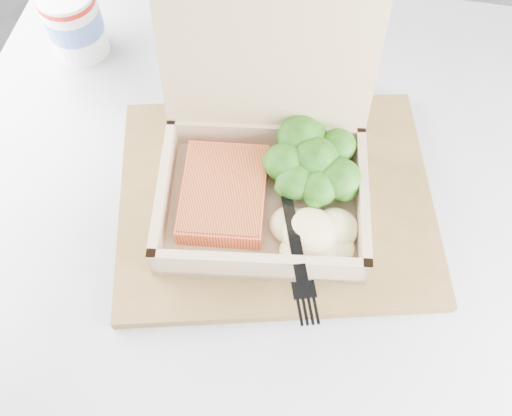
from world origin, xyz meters
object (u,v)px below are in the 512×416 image
at_px(cafe_table, 270,284).
at_px(takeout_container, 264,156).
at_px(serving_tray, 276,200).
at_px(paper_cup, 73,21).

height_order(cafe_table, takeout_container, takeout_container).
relative_size(serving_tray, paper_cup, 3.79).
bearing_deg(paper_cup, cafe_table, -21.04).
distance_m(serving_tray, takeout_container, 0.06).
bearing_deg(paper_cup, takeout_container, -17.00).
xyz_separation_m(takeout_container, paper_cup, (-0.32, 0.10, -0.02)).
bearing_deg(paper_cup, serving_tray, -17.87).
bearing_deg(cafe_table, paper_cup, 158.96).
height_order(serving_tray, paper_cup, paper_cup).
distance_m(cafe_table, serving_tray, 0.20).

